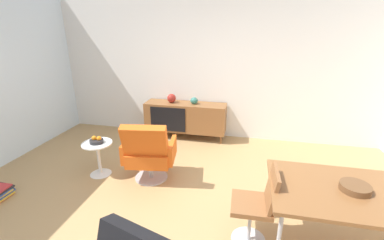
% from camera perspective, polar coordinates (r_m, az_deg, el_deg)
% --- Properties ---
extents(ground_plane, '(8.32, 8.32, 0.00)m').
position_cam_1_polar(ground_plane, '(3.31, -2.25, -20.23)').
color(ground_plane, tan).
extents(wall_back, '(6.80, 0.12, 2.80)m').
position_cam_1_polar(wall_back, '(5.14, 4.95, 11.55)').
color(wall_back, white).
rests_on(wall_back, ground_plane).
extents(sideboard, '(1.60, 0.45, 0.72)m').
position_cam_1_polar(sideboard, '(5.17, -1.47, 0.70)').
color(sideboard, brown).
rests_on(sideboard, ground_plane).
extents(vase_cobalt, '(0.15, 0.15, 0.13)m').
position_cam_1_polar(vase_cobalt, '(5.03, 0.46, 4.28)').
color(vase_cobalt, '#337266').
rests_on(vase_cobalt, sideboard).
extents(vase_sculptural_dark, '(0.17, 0.17, 0.18)m').
position_cam_1_polar(vase_sculptural_dark, '(5.14, -4.52, 4.80)').
color(vase_sculptural_dark, maroon).
rests_on(vase_sculptural_dark, sideboard).
extents(dining_table, '(1.60, 0.90, 0.74)m').
position_cam_1_polar(dining_table, '(2.86, 33.33, -13.82)').
color(dining_table, brown).
rests_on(dining_table, ground_plane).
extents(wooden_bowl_on_table, '(0.26, 0.26, 0.06)m').
position_cam_1_polar(wooden_bowl_on_table, '(2.80, 32.28, -12.47)').
color(wooden_bowl_on_table, brown).
rests_on(wooden_bowl_on_table, dining_table).
extents(dining_chair_near_window, '(0.43, 0.41, 0.86)m').
position_cam_1_polar(dining_chair_near_window, '(2.78, 14.29, -17.40)').
color(dining_chair_near_window, brown).
rests_on(dining_chair_near_window, ground_plane).
extents(lounge_chair_red, '(0.79, 0.74, 0.95)m').
position_cam_1_polar(lounge_chair_red, '(3.74, -9.52, -6.84)').
color(lounge_chair_red, '#D85919').
rests_on(lounge_chair_red, ground_plane).
extents(side_table_round, '(0.44, 0.44, 0.52)m').
position_cam_1_polar(side_table_round, '(4.16, -19.92, -7.24)').
color(side_table_round, white).
rests_on(side_table_round, ground_plane).
extents(fruit_bowl, '(0.20, 0.20, 0.11)m').
position_cam_1_polar(fruit_bowl, '(4.06, -20.29, -4.26)').
color(fruit_bowl, '#262628').
rests_on(fruit_bowl, side_table_round).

